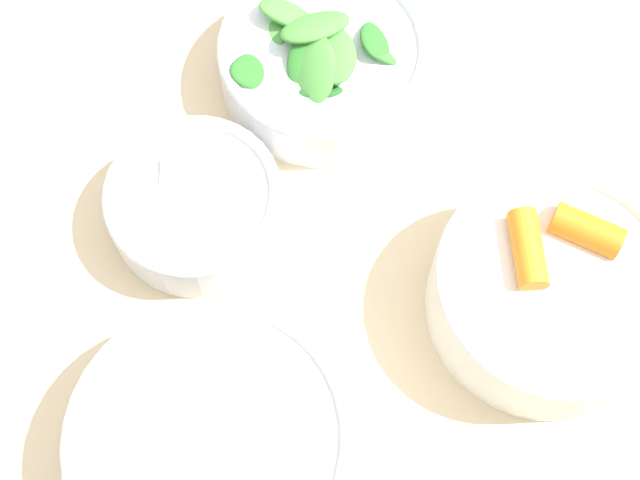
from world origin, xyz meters
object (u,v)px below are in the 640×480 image
(bowl_carrots, at_px, (551,291))
(bowl_greens, at_px, (322,59))
(bowl_cookies, at_px, (195,204))
(bowl_beans_hotdog, at_px, (212,444))

(bowl_carrots, distance_m, bowl_greens, 0.26)
(bowl_greens, distance_m, bowl_cookies, 0.16)
(bowl_carrots, bearing_deg, bowl_greens, -68.08)
(bowl_cookies, bearing_deg, bowl_greens, -143.99)
(bowl_carrots, relative_size, bowl_cookies, 1.29)
(bowl_cookies, bearing_deg, bowl_carrots, 147.07)
(bowl_beans_hotdog, xyz_separation_m, bowl_cookies, (-0.03, -0.18, -0.00))
(bowl_beans_hotdog, distance_m, bowl_cookies, 0.18)
(bowl_carrots, relative_size, bowl_beans_hotdog, 0.90)
(bowl_greens, bearing_deg, bowl_cookies, 36.01)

